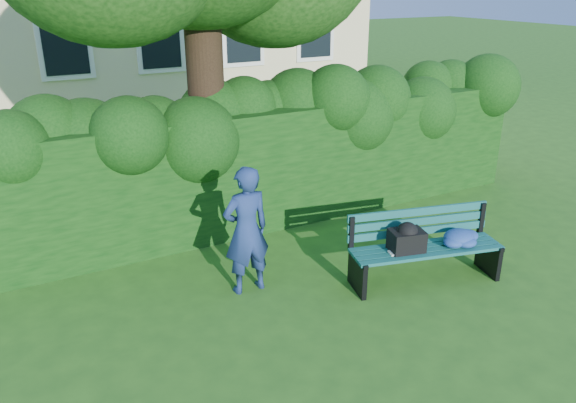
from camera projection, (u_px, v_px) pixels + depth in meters
ground at (311, 289)px, 6.93m from camera, size 80.00×80.00×0.00m
hedge at (237, 170)px, 8.40m from camera, size 10.00×1.00×1.80m
park_bench at (429, 243)px, 6.97m from camera, size 1.97×0.99×0.89m
man_reading at (246, 231)px, 6.63m from camera, size 0.59×0.40×1.59m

